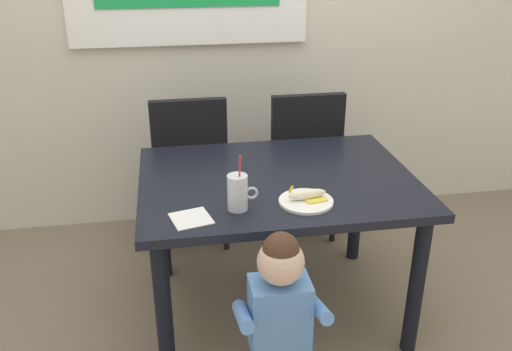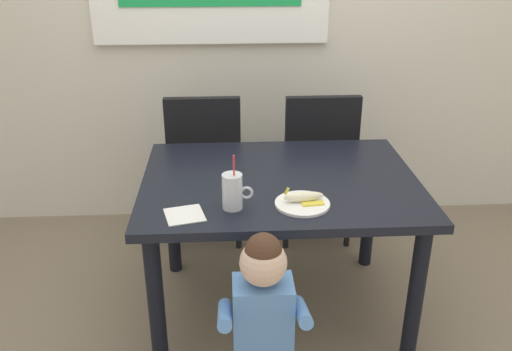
% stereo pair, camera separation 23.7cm
% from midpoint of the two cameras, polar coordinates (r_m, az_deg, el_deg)
% --- Properties ---
extents(ground_plane, '(24.00, 24.00, 0.00)m').
position_cam_midpoint_polar(ground_plane, '(2.89, -0.39, -13.79)').
color(ground_plane, '#7A6B56').
extents(dining_table, '(1.27, 0.95, 0.75)m').
position_cam_midpoint_polar(dining_table, '(2.54, -0.43, -2.35)').
color(dining_table, black).
rests_on(dining_table, ground).
extents(dining_chair_left, '(0.44, 0.45, 0.96)m').
position_cam_midpoint_polar(dining_chair_left, '(3.21, -9.07, 1.26)').
color(dining_chair_left, black).
rests_on(dining_chair_left, ground).
extents(dining_chair_right, '(0.44, 0.45, 0.96)m').
position_cam_midpoint_polar(dining_chair_right, '(3.26, 2.74, 1.93)').
color(dining_chair_right, black).
rests_on(dining_chair_right, ground).
extents(toddler_standing, '(0.33, 0.24, 0.84)m').
position_cam_midpoint_polar(toddler_standing, '(2.04, -0.91, -13.86)').
color(toddler_standing, '#3F4760').
rests_on(toddler_standing, ground).
extents(milk_cup, '(0.13, 0.08, 0.25)m').
position_cam_midpoint_polar(milk_cup, '(2.20, -5.02, -2.06)').
color(milk_cup, silver).
rests_on(milk_cup, dining_table).
extents(snack_plate, '(0.23, 0.23, 0.01)m').
position_cam_midpoint_polar(snack_plate, '(2.27, 2.31, -2.81)').
color(snack_plate, white).
rests_on(snack_plate, dining_table).
extents(peeled_banana, '(0.17, 0.11, 0.07)m').
position_cam_midpoint_polar(peeled_banana, '(2.27, 2.49, -2.10)').
color(peeled_banana, '#F4EAC6').
rests_on(peeled_banana, snack_plate).
extents(paper_napkin, '(0.18, 0.18, 0.00)m').
position_cam_midpoint_polar(paper_napkin, '(2.18, -9.98, -4.56)').
color(paper_napkin, white).
rests_on(paper_napkin, dining_table).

